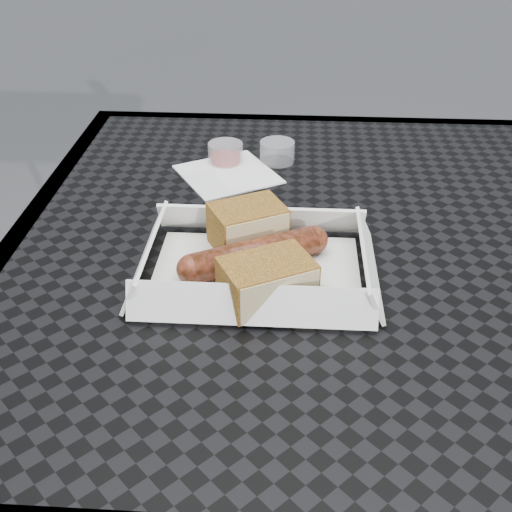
{
  "coord_description": "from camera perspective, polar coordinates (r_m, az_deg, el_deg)",
  "views": [
    {
      "loc": [
        -0.06,
        -0.65,
        1.14
      ],
      "look_at": [
        -0.1,
        -0.09,
        0.78
      ],
      "focal_mm": 45.0,
      "sensor_mm": 36.0,
      "label": 1
    }
  ],
  "objects": [
    {
      "name": "patio_table",
      "position": [
        0.8,
        7.45,
        -3.08
      ],
      "size": [
        0.8,
        0.8,
        0.74
      ],
      "color": "black",
      "rests_on": "ground"
    },
    {
      "name": "food_tray",
      "position": [
        0.69,
        0.05,
        -1.5
      ],
      "size": [
        0.22,
        0.15,
        0.0
      ],
      "primitive_type": "cube",
      "color": "white",
      "rests_on": "patio_table"
    },
    {
      "name": "bratwurst",
      "position": [
        0.69,
        -0.11,
        0.17
      ],
      "size": [
        0.16,
        0.1,
        0.03
      ],
      "rotation": [
        0.0,
        0.0,
        0.48
      ],
      "color": "maroon",
      "rests_on": "food_tray"
    },
    {
      "name": "bread_near",
      "position": [
        0.72,
        -0.74,
        2.69
      ],
      "size": [
        0.1,
        0.09,
        0.05
      ],
      "primitive_type": "cube",
      "rotation": [
        0.0,
        0.0,
        0.48
      ],
      "color": "olive",
      "rests_on": "food_tray"
    },
    {
      "name": "bread_far",
      "position": [
        0.63,
        0.99,
        -2.23
      ],
      "size": [
        0.1,
        0.09,
        0.04
      ],
      "primitive_type": "cube",
      "rotation": [
        0.0,
        0.0,
        0.48
      ],
      "color": "olive",
      "rests_on": "food_tray"
    },
    {
      "name": "veg_garnish",
      "position": [
        0.65,
        6.39,
        -3.62
      ],
      "size": [
        0.03,
        0.03,
        0.0
      ],
      "color": "#ED550A",
      "rests_on": "food_tray"
    },
    {
      "name": "napkin",
      "position": [
        0.9,
        -2.52,
        7.28
      ],
      "size": [
        0.16,
        0.16,
        0.0
      ],
      "primitive_type": "cube",
      "rotation": [
        0.0,
        0.0,
        0.54
      ],
      "color": "white",
      "rests_on": "patio_table"
    },
    {
      "name": "condiment_cup_sauce",
      "position": [
        0.93,
        -2.73,
        9.1
      ],
      "size": [
        0.05,
        0.05,
        0.03
      ],
      "primitive_type": "cylinder",
      "color": "maroon",
      "rests_on": "patio_table"
    },
    {
      "name": "condiment_cup_empty",
      "position": [
        0.94,
        1.9,
        9.25
      ],
      "size": [
        0.05,
        0.05,
        0.03
      ],
      "primitive_type": "cylinder",
      "color": "silver",
      "rests_on": "patio_table"
    }
  ]
}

